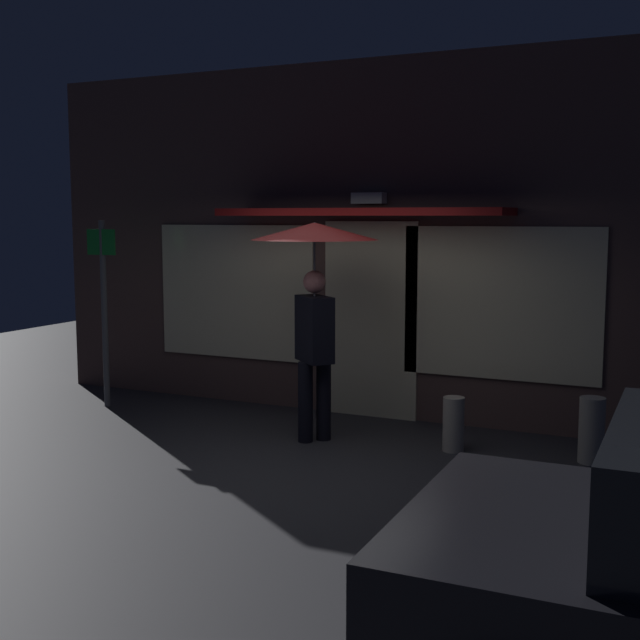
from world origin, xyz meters
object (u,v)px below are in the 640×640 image
sidewalk_bollard (453,424)px  sidewalk_bollard_2 (592,430)px  person_with_umbrella (314,268)px  street_sign_post (104,301)px

sidewalk_bollard → sidewalk_bollard_2: (1.26, 0.16, 0.04)m
person_with_umbrella → sidewalk_bollard: 2.04m
person_with_umbrella → street_sign_post: street_sign_post is taller
person_with_umbrella → sidewalk_bollard: size_ratio=4.15×
person_with_umbrella → sidewalk_bollard_2: 3.02m
street_sign_post → sidewalk_bollard: size_ratio=4.17×
person_with_umbrella → sidewalk_bollard_2: bearing=-130.5°
street_sign_post → sidewalk_bollard: street_sign_post is taller
person_with_umbrella → sidewalk_bollard_2: person_with_umbrella is taller
person_with_umbrella → street_sign_post: size_ratio=0.99×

